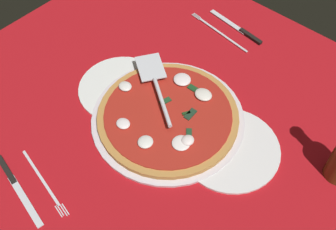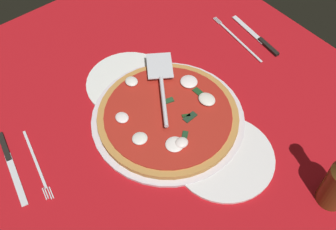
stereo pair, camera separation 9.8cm
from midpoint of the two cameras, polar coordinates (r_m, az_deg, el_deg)
The scene contains 8 objects.
ground_plane at distance 98.54cm, azimuth -5.20°, elevation -2.53°, with size 113.42×113.42×0.80cm, color #AC1118.
pizza_pan at distance 99.35cm, azimuth -2.82°, elevation -0.73°, with size 36.85×36.85×1.09cm, color silver.
dinner_plate_left at distance 106.74cm, azimuth -9.05°, elevation 3.49°, with size 21.91×21.91×1.00cm, color white.
dinner_plate_right at distance 94.86cm, azimuth 5.58°, elevation -4.87°, with size 23.05×23.05×1.00cm, color white.
pizza at distance 98.29cm, azimuth -2.82°, elevation -0.24°, with size 33.86×33.86×2.83cm.
pizza_server at distance 102.01cm, azimuth -4.47°, elevation 4.31°, with size 22.00×16.37×1.00cm.
place_setting_near at distance 96.54cm, azimuth -21.44°, elevation -9.11°, with size 22.80×14.96×1.40cm.
place_setting_far at distance 121.56cm, azimuth 6.20°, elevation 11.23°, with size 22.97×13.93×1.40cm.
Camera 1 is at (40.54, -39.59, 80.11)cm, focal length 44.16 mm.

